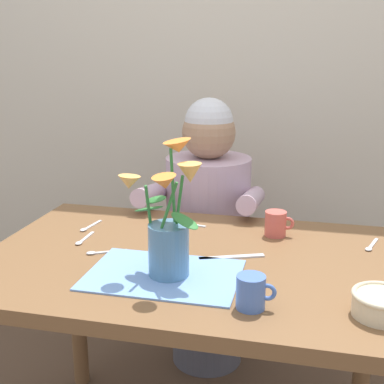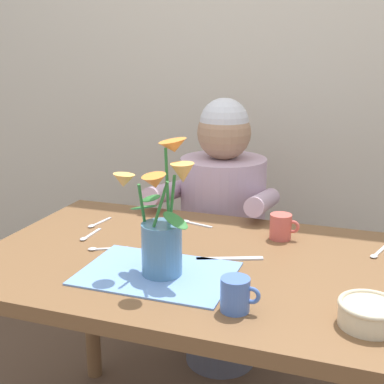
# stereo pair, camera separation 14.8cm
# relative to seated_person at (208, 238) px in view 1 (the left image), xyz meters

# --- Properties ---
(wood_panel_backdrop) EXTENTS (4.00, 0.10, 2.50)m
(wood_panel_backdrop) POSITION_rel_seated_person_xyz_m (0.08, 0.43, 0.69)
(wood_panel_backdrop) COLOR beige
(wood_panel_backdrop) RESTS_ON ground_plane
(dining_table) EXTENTS (1.20, 0.80, 0.74)m
(dining_table) POSITION_rel_seated_person_xyz_m (0.08, -0.62, 0.08)
(dining_table) COLOR brown
(dining_table) RESTS_ON ground_plane
(seated_person) EXTENTS (0.45, 0.47, 1.14)m
(seated_person) POSITION_rel_seated_person_xyz_m (0.00, 0.00, 0.00)
(seated_person) COLOR #4C4C56
(seated_person) RESTS_ON ground_plane
(striped_placemat) EXTENTS (0.40, 0.28, 0.00)m
(striped_placemat) POSITION_rel_seated_person_xyz_m (0.03, -0.75, 0.18)
(striped_placemat) COLOR #6B93D1
(striped_placemat) RESTS_ON dining_table
(flower_vase) EXTENTS (0.24, 0.22, 0.36)m
(flower_vase) POSITION_rel_seated_person_xyz_m (0.05, -0.75, 0.31)
(flower_vase) COLOR teal
(flower_vase) RESTS_ON dining_table
(ceramic_bowl) EXTENTS (0.14, 0.14, 0.06)m
(ceramic_bowl) POSITION_rel_seated_person_xyz_m (0.57, -0.84, 0.21)
(ceramic_bowl) COLOR beige
(ceramic_bowl) RESTS_ON dining_table
(dinner_knife) EXTENTS (0.18, 0.09, 0.00)m
(dinner_knife) POSITION_rel_seated_person_xyz_m (0.19, -0.60, 0.18)
(dinner_knife) COLOR silver
(dinner_knife) RESTS_ON dining_table
(coffee_cup) EXTENTS (0.09, 0.07, 0.08)m
(coffee_cup) POSITION_rel_seated_person_xyz_m (0.28, -0.88, 0.22)
(coffee_cup) COLOR #476BB7
(coffee_cup) RESTS_ON dining_table
(ceramic_mug) EXTENTS (0.09, 0.07, 0.08)m
(ceramic_mug) POSITION_rel_seated_person_xyz_m (0.30, -0.38, 0.22)
(ceramic_mug) COLOR #CC564C
(ceramic_mug) RESTS_ON dining_table
(spoon_0) EXTENTS (0.03, 0.12, 0.01)m
(spoon_0) POSITION_rel_seated_person_xyz_m (-0.31, -0.46, 0.18)
(spoon_0) COLOR silver
(spoon_0) RESTS_ON dining_table
(spoon_1) EXTENTS (0.12, 0.04, 0.01)m
(spoon_1) POSITION_rel_seated_person_xyz_m (-0.01, -0.34, 0.18)
(spoon_1) COLOR silver
(spoon_1) RESTS_ON dining_table
(spoon_2) EXTENTS (0.02, 0.12, 0.01)m
(spoon_2) POSITION_rel_seated_person_xyz_m (-0.28, -0.57, 0.18)
(spoon_2) COLOR silver
(spoon_2) RESTS_ON dining_table
(spoon_3) EXTENTS (0.05, 0.12, 0.01)m
(spoon_3) POSITION_rel_seated_person_xyz_m (0.59, -0.42, 0.18)
(spoon_3) COLOR silver
(spoon_3) RESTS_ON dining_table
(spoon_4) EXTENTS (0.11, 0.07, 0.01)m
(spoon_4) POSITION_rel_seated_person_xyz_m (-0.19, -0.65, 0.18)
(spoon_4) COLOR silver
(spoon_4) RESTS_ON dining_table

